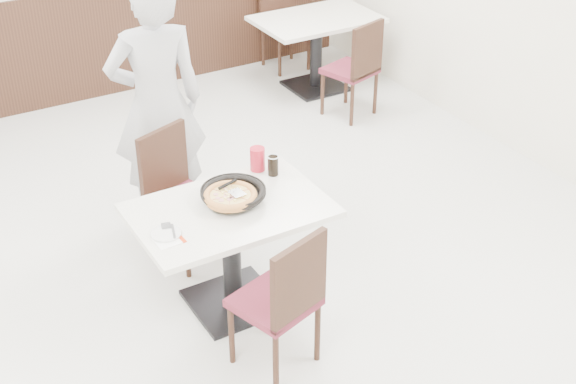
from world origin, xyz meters
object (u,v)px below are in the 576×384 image
cola_glass (273,166)px  bg_chair_right_near (350,68)px  bg_chair_right_far (286,25)px  red_cup (257,159)px  diner_person (157,104)px  pizza (230,198)px  main_table (232,257)px  pizza_pan (233,195)px  side_plate (166,234)px  chair_near (274,298)px  chair_far (185,199)px  bg_table_right (316,53)px

cola_glass → bg_chair_right_near: (1.84, 1.80, -0.34)m
bg_chair_right_near → bg_chair_right_far: size_ratio=1.00×
bg_chair_right_near → bg_chair_right_far: bearing=70.1°
red_cup → bg_chair_right_far: (1.96, 3.01, -0.35)m
red_cup → diner_person: 0.95m
pizza → bg_chair_right_near: (2.26, 2.00, -0.34)m
bg_chair_right_near → main_table: bearing=-155.5°
diner_person → bg_chair_right_near: size_ratio=2.01×
red_cup → main_table: bearing=-138.8°
pizza_pan → pizza: 0.06m
main_table → side_plate: 0.60m
pizza → cola_glass: size_ratio=2.44×
pizza_pan → cola_glass: bearing=23.7°
red_cup → bg_chair_right_far: 3.61m
diner_person → pizza_pan: bearing=100.0°
red_cup → side_plate: bearing=-153.8°
main_table → cola_glass: bearing=26.9°
main_table → chair_near: (-0.03, -0.61, 0.10)m
chair_far → diner_person: diner_person is taller
main_table → pizza_pan: (0.06, 0.05, 0.42)m
pizza_pan → chair_far: bearing=98.0°
chair_near → diner_person: (0.07, 1.82, 0.48)m
main_table → pizza: bearing=40.1°
chair_far → bg_table_right: size_ratio=0.79×
pizza_pan → diner_person: diner_person is taller
main_table → diner_person: size_ratio=0.63×
pizza_pan → cola_glass: size_ratio=2.86×
chair_near → bg_chair_right_near: size_ratio=1.00×
chair_near → pizza: chair_near is taller
bg_chair_right_near → side_plate: bearing=-159.5°
bg_table_right → bg_chair_right_near: bg_chair_right_near is taller
bg_chair_right_near → bg_chair_right_far: same height
red_cup → bg_chair_right_near: bg_chair_right_near is taller
cola_glass → side_plate: bearing=-161.4°
pizza_pan → bg_chair_right_near: size_ratio=0.39×
diner_person → bg_chair_right_far: bearing=-128.3°
diner_person → bg_chair_right_far: size_ratio=2.01×
main_table → red_cup: bearing=41.2°
chair_far → chair_near: bearing=69.3°
chair_far → pizza: bearing=73.4°
cola_glass → bg_chair_right_far: bearing=58.5°
chair_far → bg_table_right: (2.36, 2.06, -0.10)m
cola_glass → red_cup: size_ratio=0.81×
pizza_pan → bg_table_right: bearing=49.4°
chair_near → red_cup: (0.41, 0.94, 0.35)m
main_table → bg_chair_right_far: bearing=54.9°
chair_near → pizza_pan: 0.74m
main_table → pizza_pan: size_ratio=3.23×
main_table → cola_glass: cola_glass is taller
side_plate → bg_table_right: size_ratio=0.15×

